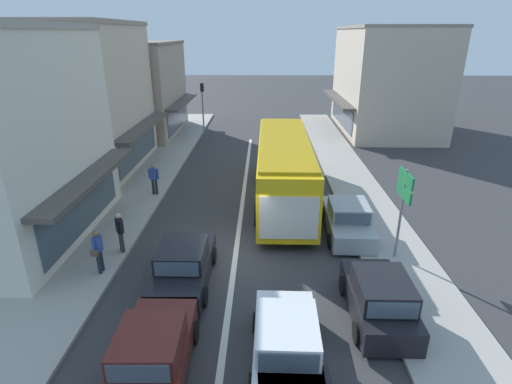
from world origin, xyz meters
TOP-DOWN VIEW (x-y plane):
  - ground_plane at (0.00, 0.00)m, footprint 140.00×140.00m
  - lane_centre_line at (0.00, 4.00)m, footprint 0.20×28.00m
  - sidewalk_left at (-6.80, 6.00)m, footprint 5.20×44.00m
  - kerb_right at (6.20, 6.00)m, footprint 2.80×44.00m
  - shopfront_mid_block at (-10.18, 10.47)m, footprint 7.86×9.20m
  - shopfront_far_end at (-10.18, 19.84)m, footprint 9.02×9.28m
  - building_right_far at (11.48, 21.61)m, footprint 8.22×11.60m
  - city_bus at (2.09, 5.50)m, footprint 2.82×10.88m
  - sedan_queue_far_back at (-1.65, -6.02)m, footprint 1.97×4.24m
  - hatchback_behind_bus_near at (1.69, -5.51)m, footprint 1.87×3.73m
  - sedan_behind_bus_mid at (-1.65, -1.90)m, footprint 1.91×4.21m
  - parked_hatchback_kerb_front at (4.54, -3.64)m, footprint 1.83×3.71m
  - parked_sedan_kerb_second at (4.67, 1.85)m, footprint 1.98×4.24m
  - traffic_light_downstreet at (-4.07, 20.05)m, footprint 0.33×0.24m
  - directional_road_sign at (6.11, -0.20)m, footprint 0.10×1.40m
  - pedestrian_with_handbag_near at (-4.68, -1.53)m, footprint 0.25×0.65m
  - pedestrian_browsing_midblock at (-4.41, -0.06)m, footprint 0.38×0.49m
  - pedestrian_far_walker at (-4.64, 5.86)m, footprint 0.56×0.27m

SIDE VIEW (x-z plane):
  - ground_plane at x=0.00m, z-range 0.00..0.00m
  - lane_centre_line at x=0.00m, z-range 0.00..0.01m
  - kerb_right at x=6.20m, z-range 0.00..0.12m
  - sidewalk_left at x=-6.80m, z-range 0.00..0.14m
  - sedan_queue_far_back at x=-1.65m, z-range -0.07..1.40m
  - sedan_behind_bus_mid at x=-1.65m, z-range -0.07..1.40m
  - parked_sedan_kerb_second at x=4.67m, z-range -0.07..1.40m
  - hatchback_behind_bus_near at x=1.69m, z-range -0.06..1.48m
  - parked_hatchback_kerb_front at x=4.54m, z-range -0.06..1.48m
  - pedestrian_browsing_midblock at x=-4.41m, z-range 0.25..1.88m
  - pedestrian_far_walker at x=-4.64m, z-range 0.25..1.88m
  - pedestrian_with_handbag_near at x=-4.68m, z-range 0.25..1.88m
  - city_bus at x=2.09m, z-range 0.27..3.49m
  - directional_road_sign at x=6.11m, z-range 0.90..4.50m
  - traffic_light_downstreet at x=-4.07m, z-range 0.75..4.95m
  - shopfront_far_end at x=-10.18m, z-range 0.00..7.41m
  - building_right_far at x=11.48m, z-range -0.01..8.59m
  - shopfront_mid_block at x=-10.18m, z-range -0.01..8.71m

